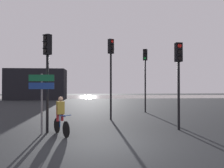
# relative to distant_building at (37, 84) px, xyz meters

# --- Properties ---
(ground_plane) EXTENTS (120.00, 120.00, 0.00)m
(ground_plane) POSITION_rel_distant_building_xyz_m (9.91, -28.66, -2.47)
(ground_plane) COLOR black
(water_strip) EXTENTS (80.00, 16.00, 0.01)m
(water_strip) POSITION_rel_distant_building_xyz_m (9.91, 10.00, -2.47)
(water_strip) COLOR #9E937F
(water_strip) RESTS_ON ground
(distant_building) EXTENTS (9.28, 4.00, 4.95)m
(distant_building) POSITION_rel_distant_building_xyz_m (0.00, 0.00, 0.00)
(distant_building) COLOR black
(distant_building) RESTS_ON ground
(traffic_light_far_right) EXTENTS (0.39, 0.41, 5.07)m
(traffic_light_far_right) POSITION_rel_distant_building_xyz_m (13.46, -19.18, 1.01)
(traffic_light_far_right) COLOR black
(traffic_light_far_right) RESTS_ON ground
(traffic_light_near_left) EXTENTS (0.41, 0.42, 4.36)m
(traffic_light_near_left) POSITION_rel_distant_building_xyz_m (7.29, -26.52, 0.56)
(traffic_light_near_left) COLOR black
(traffic_light_near_left) RESTS_ON ground
(traffic_light_near_right) EXTENTS (0.33, 0.35, 4.12)m
(traffic_light_near_right) POSITION_rel_distant_building_xyz_m (13.36, -26.37, 0.41)
(traffic_light_near_right) COLOR black
(traffic_light_near_right) RESTS_ON ground
(traffic_light_center) EXTENTS (0.40, 0.42, 5.01)m
(traffic_light_center) POSITION_rel_distant_building_xyz_m (10.41, -22.88, 0.98)
(traffic_light_center) COLOR black
(traffic_light_center) RESTS_ON ground
(direction_sign_post) EXTENTS (1.10, 0.17, 2.60)m
(direction_sign_post) POSITION_rel_distant_building_xyz_m (7.12, -26.83, -0.68)
(direction_sign_post) COLOR slate
(direction_sign_post) RESTS_ON ground
(cyclist) EXTENTS (0.88, 1.51, 1.62)m
(cyclist) POSITION_rel_distant_building_xyz_m (7.97, -27.08, -1.65)
(cyclist) COLOR black
(cyclist) RESTS_ON ground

